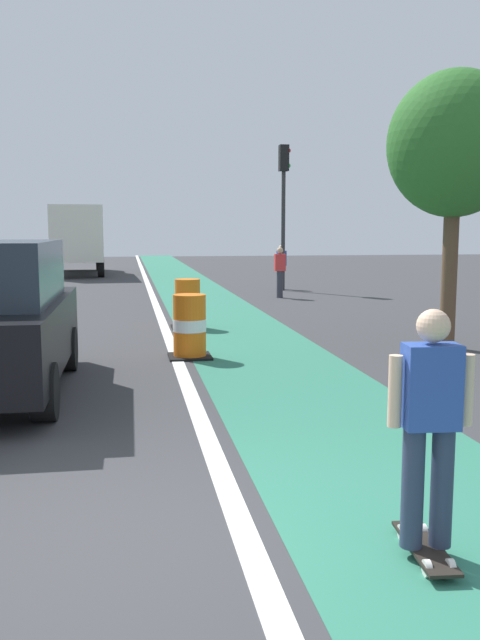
% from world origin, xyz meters
% --- Properties ---
extents(ground_plane, '(100.00, 100.00, 0.00)m').
position_xyz_m(ground_plane, '(0.00, 0.00, 0.00)').
color(ground_plane, '#38383A').
extents(bike_lane_strip, '(2.50, 80.00, 0.01)m').
position_xyz_m(bike_lane_strip, '(2.40, 12.00, 0.00)').
color(bike_lane_strip, '#2D755B').
rests_on(bike_lane_strip, ground).
extents(lane_divider_stripe, '(0.20, 80.00, 0.01)m').
position_xyz_m(lane_divider_stripe, '(0.90, 12.00, 0.01)').
color(lane_divider_stripe, silver).
rests_on(lane_divider_stripe, ground).
extents(skateboarder_on_lane, '(0.57, 0.82, 1.69)m').
position_xyz_m(skateboarder_on_lane, '(2.05, -0.59, 0.91)').
color(skateboarder_on_lane, black).
rests_on(skateboarder_on_lane, ground).
extents(traffic_barrel_front, '(0.73, 0.73, 1.09)m').
position_xyz_m(traffic_barrel_front, '(1.14, 6.83, 0.53)').
color(traffic_barrel_front, orange).
rests_on(traffic_barrel_front, ground).
extents(traffic_barrel_mid, '(0.73, 0.73, 1.09)m').
position_xyz_m(traffic_barrel_mid, '(1.41, 10.37, 0.53)').
color(traffic_barrel_mid, orange).
rests_on(traffic_barrel_mid, ground).
extents(delivery_truck_down_block, '(2.70, 7.71, 3.23)m').
position_xyz_m(delivery_truck_down_block, '(-2.23, 29.26, 1.85)').
color(delivery_truck_down_block, silver).
rests_on(delivery_truck_down_block, ground).
extents(traffic_light_corner, '(0.41, 0.32, 5.10)m').
position_xyz_m(traffic_light_corner, '(5.61, 19.11, 3.50)').
color(traffic_light_corner, '#2D2D2D').
rests_on(traffic_light_corner, ground).
extents(pedestrian_crossing, '(0.34, 0.20, 1.61)m').
position_xyz_m(pedestrian_crossing, '(5.66, 19.61, 0.86)').
color(pedestrian_crossing, '#33333D').
rests_on(pedestrian_crossing, ground).
extents(pedestrian_waiting, '(0.34, 0.20, 1.61)m').
position_xyz_m(pedestrian_waiting, '(4.92, 16.57, 0.86)').
color(pedestrian_waiting, '#33333D').
rests_on(pedestrian_waiting, ground).
extents(street_tree_sidewalk, '(2.40, 2.40, 5.00)m').
position_xyz_m(street_tree_sidewalk, '(5.93, 6.99, 3.67)').
color(street_tree_sidewalk, brown).
rests_on(street_tree_sidewalk, ground).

